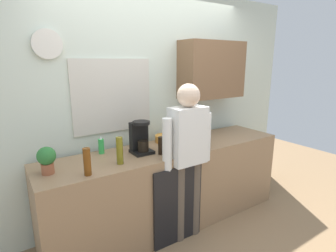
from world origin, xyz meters
TOP-DOWN VIEW (x-y plane):
  - ground_plane at (0.00, 0.00)m, footprint 8.00×8.00m
  - kitchen_counter at (0.00, 0.30)m, footprint 2.74×0.64m
  - dishwasher_panel at (-0.13, -0.03)m, footprint 0.56×0.02m
  - back_wall_assembly at (0.09, 0.70)m, footprint 4.34×0.42m
  - coffee_maker at (-0.34, 0.33)m, footprint 0.20×0.20m
  - bottle_olive_oil at (-0.64, 0.16)m, footprint 0.06×0.06m
  - bottle_dark_sauce at (-0.20, 0.17)m, footprint 0.06×0.06m
  - bottle_amber_beer at (-0.96, 0.08)m, footprint 0.06×0.06m
  - cup_blue_mug at (0.15, 0.20)m, footprint 0.08×0.08m
  - mixing_bowl at (0.06, 0.50)m, footprint 0.22×0.22m
  - potted_plant at (-1.23, 0.29)m, footprint 0.15×0.15m
  - dish_soap at (-0.69, 0.52)m, footprint 0.06×0.06m
  - storage_canister at (0.40, 0.49)m, footprint 0.14×0.14m
  - person_at_sink at (0.00, 0.00)m, footprint 0.57×0.22m

SIDE VIEW (x-z plane):
  - ground_plane at x=0.00m, z-range 0.00..0.00m
  - dishwasher_panel at x=-0.13m, z-range 0.00..0.81m
  - kitchen_counter at x=0.00m, z-range 0.00..0.90m
  - mixing_bowl at x=0.06m, z-range 0.90..0.98m
  - cup_blue_mug at x=0.15m, z-range 0.90..1.00m
  - person_at_sink at x=0.00m, z-range 0.15..1.75m
  - dish_soap at x=-0.69m, z-range 0.89..1.07m
  - storage_canister at x=0.40m, z-range 0.90..1.07m
  - bottle_dark_sauce at x=-0.20m, z-range 0.90..1.08m
  - bottle_amber_beer at x=-0.96m, z-range 0.90..1.13m
  - bottle_olive_oil at x=-0.64m, z-range 0.90..1.15m
  - potted_plant at x=-1.23m, z-range 0.91..1.14m
  - coffee_maker at x=-0.34m, z-range 0.88..1.21m
  - back_wall_assembly at x=0.09m, z-range 0.06..2.66m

